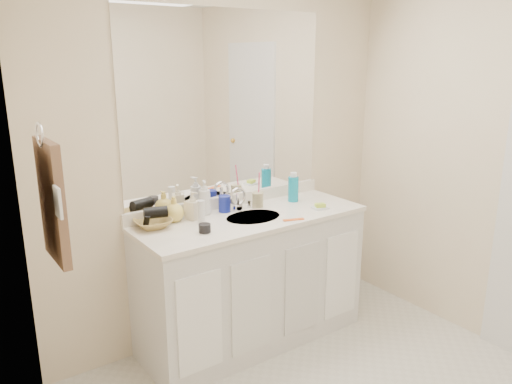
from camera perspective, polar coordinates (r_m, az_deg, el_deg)
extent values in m
cube|color=beige|center=(3.34, -3.24, 3.69)|extent=(2.60, 0.02, 2.40)
cube|color=beige|center=(1.68, -17.34, -9.14)|extent=(0.02, 2.60, 2.40)
cube|color=silver|center=(3.37, -0.50, -10.12)|extent=(1.50, 0.55, 0.85)
cube|color=white|center=(3.20, -0.52, -3.00)|extent=(1.52, 0.57, 0.03)
cube|color=white|center=(3.40, -3.04, -0.98)|extent=(1.52, 0.03, 0.08)
cylinder|color=beige|center=(3.19, -0.31, -3.04)|extent=(0.37, 0.37, 0.02)
cylinder|color=silver|center=(3.31, -2.11, -1.13)|extent=(0.02, 0.02, 0.11)
cube|color=white|center=(3.28, -3.28, 9.84)|extent=(1.48, 0.01, 1.20)
cylinder|color=navy|center=(3.28, -3.62, -1.35)|extent=(0.10, 0.10, 0.11)
cylinder|color=tan|center=(3.37, 0.20, -0.91)|extent=(0.09, 0.09, 0.10)
cylinder|color=#F9417A|center=(3.35, 0.34, 0.74)|extent=(0.02, 0.04, 0.19)
cylinder|color=#0E8CB0|center=(3.51, 4.28, 0.32)|extent=(0.09, 0.09, 0.17)
cube|color=white|center=(3.37, 7.33, -1.80)|extent=(0.11, 0.10, 0.01)
cube|color=#B4D934|center=(3.37, 7.34, -1.50)|extent=(0.08, 0.07, 0.02)
cube|color=#EA5818|center=(3.13, 4.32, -3.16)|extent=(0.14, 0.07, 0.01)
cylinder|color=black|center=(2.92, -5.88, -4.14)|extent=(0.09, 0.09, 0.05)
cylinder|color=silver|center=(3.06, -6.26, -2.27)|extent=(0.06, 0.06, 0.14)
imported|color=silver|center=(3.22, -5.91, -0.63)|extent=(0.11, 0.11, 0.22)
imported|color=beige|center=(3.14, -7.25, -1.53)|extent=(0.11, 0.11, 0.18)
imported|color=#F3D55E|center=(3.12, -9.36, -1.93)|extent=(0.15, 0.15, 0.16)
imported|color=olive|center=(3.04, -11.69, -3.50)|extent=(0.24, 0.24, 0.05)
cylinder|color=black|center=(3.03, -11.40, -2.31)|extent=(0.15, 0.10, 0.07)
torus|color=silver|center=(2.32, -23.50, 6.03)|extent=(0.01, 0.11, 0.11)
cube|color=brown|center=(2.38, -22.27, -1.03)|extent=(0.04, 0.32, 0.55)
cube|color=white|center=(2.17, -21.70, -1.09)|extent=(0.01, 0.08, 0.13)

